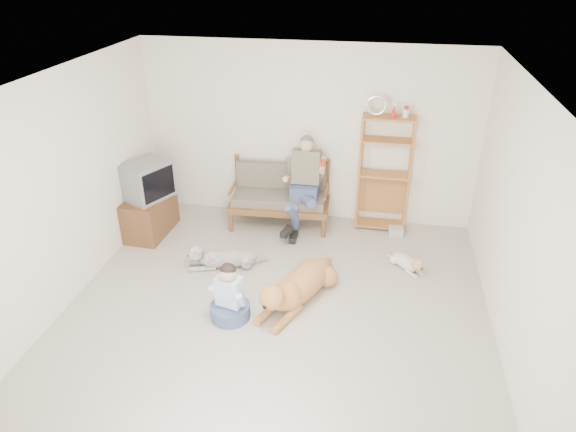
% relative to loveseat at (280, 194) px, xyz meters
% --- Properties ---
extents(floor, '(5.50, 5.50, 0.00)m').
position_rel_loveseat_xyz_m(floor, '(0.37, -2.41, -0.49)').
color(floor, beige).
rests_on(floor, ground).
extents(ceiling, '(5.50, 5.50, 0.00)m').
position_rel_loveseat_xyz_m(ceiling, '(0.37, -2.41, 2.21)').
color(ceiling, white).
rests_on(ceiling, ground).
extents(wall_back, '(5.00, 0.00, 5.00)m').
position_rel_loveseat_xyz_m(wall_back, '(0.37, 0.34, 0.86)').
color(wall_back, silver).
rests_on(wall_back, ground).
extents(wall_left, '(0.00, 5.50, 5.50)m').
position_rel_loveseat_xyz_m(wall_left, '(-2.13, -2.41, 0.86)').
color(wall_left, silver).
rests_on(wall_left, ground).
extents(wall_right, '(0.00, 5.50, 5.50)m').
position_rel_loveseat_xyz_m(wall_right, '(2.87, -2.41, 0.86)').
color(wall_right, silver).
rests_on(wall_right, ground).
extents(loveseat, '(1.54, 0.78, 0.95)m').
position_rel_loveseat_xyz_m(loveseat, '(0.00, 0.00, 0.00)').
color(loveseat, brown).
rests_on(loveseat, ground).
extents(man, '(0.55, 0.79, 1.28)m').
position_rel_loveseat_xyz_m(man, '(0.37, -0.23, 0.18)').
color(man, '#45517F').
rests_on(man, loveseat).
extents(etagere, '(0.78, 0.34, 2.05)m').
position_rel_loveseat_xyz_m(etagere, '(1.53, 0.14, 0.41)').
color(etagere, '#AE6E36').
rests_on(etagere, ground).
extents(book_stack, '(0.22, 0.17, 0.13)m').
position_rel_loveseat_xyz_m(book_stack, '(1.78, -0.09, -0.42)').
color(book_stack, silver).
rests_on(book_stack, ground).
extents(tv_stand, '(0.54, 0.92, 0.60)m').
position_rel_loveseat_xyz_m(tv_stand, '(-1.85, -0.66, -0.19)').
color(tv_stand, brown).
rests_on(tv_stand, ground).
extents(crt_tv, '(0.74, 0.81, 0.54)m').
position_rel_loveseat_xyz_m(crt_tv, '(-1.82, -0.67, 0.38)').
color(crt_tv, slate).
rests_on(crt_tv, tv_stand).
extents(wall_outlet, '(0.12, 0.02, 0.08)m').
position_rel_loveseat_xyz_m(wall_outlet, '(-0.88, 0.33, -0.19)').
color(wall_outlet, white).
rests_on(wall_outlet, ground).
extents(golden_retriever, '(0.86, 1.61, 0.52)m').
position_rel_loveseat_xyz_m(golden_retriever, '(0.58, -1.94, -0.28)').
color(golden_retriever, '#AE753C').
rests_on(golden_retriever, ground).
extents(shaggy_dog, '(1.09, 0.49, 0.34)m').
position_rel_loveseat_xyz_m(shaggy_dog, '(-0.55, -1.37, -0.35)').
color(shaggy_dog, white).
rests_on(shaggy_dog, ground).
extents(terrier, '(0.50, 0.52, 0.25)m').
position_rel_loveseat_xyz_m(terrier, '(1.94, -1.00, -0.38)').
color(terrier, silver).
rests_on(terrier, ground).
extents(child, '(0.47, 0.47, 0.74)m').
position_rel_loveseat_xyz_m(child, '(-0.13, -2.37, -0.22)').
color(child, '#45517F').
rests_on(child, ground).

